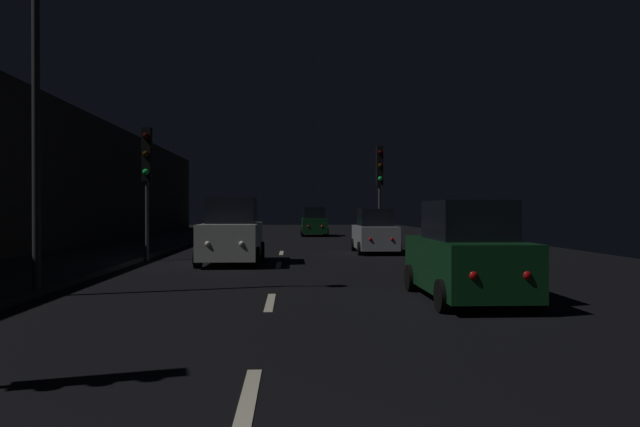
% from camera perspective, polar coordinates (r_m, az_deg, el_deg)
% --- Properties ---
extents(ground, '(26.38, 84.00, 0.02)m').
position_cam_1_polar(ground, '(27.00, -3.71, -3.49)').
color(ground, black).
extents(sidewalk_left, '(4.40, 84.00, 0.15)m').
position_cam_1_polar(sidewalk_left, '(27.99, -18.20, -3.19)').
color(sidewalk_left, '#28282B').
rests_on(sidewalk_left, ground).
extents(building_facade_left, '(0.80, 63.00, 6.42)m').
position_cam_1_polar(building_facade_left, '(25.52, -25.96, 3.49)').
color(building_facade_left, '#2D2B28').
rests_on(building_facade_left, ground).
extents(lane_centerline, '(0.16, 20.96, 0.01)m').
position_cam_1_polar(lane_centerline, '(15.08, -4.41, -6.49)').
color(lane_centerline, beige).
rests_on(lane_centerline, ground).
extents(traffic_light_far_right, '(0.32, 0.47, 4.89)m').
position_cam_1_polar(traffic_light_far_right, '(28.32, 5.87, 3.91)').
color(traffic_light_far_right, '#38383A').
rests_on(traffic_light_far_right, ground).
extents(traffic_light_far_left, '(0.31, 0.46, 4.72)m').
position_cam_1_polar(traffic_light_far_left, '(21.44, -16.66, 4.65)').
color(traffic_light_far_left, '#38383A').
rests_on(traffic_light_far_left, ground).
extents(streetlamp_overhead, '(1.70, 0.44, 6.77)m').
position_cam_1_polar(streetlamp_overhead, '(13.52, -24.25, 11.94)').
color(streetlamp_overhead, '#2D2D30').
rests_on(streetlamp_overhead, ground).
extents(car_approaching_headlights, '(2.02, 4.38, 2.21)m').
position_cam_1_polar(car_approaching_headlights, '(19.74, -8.64, -1.95)').
color(car_approaching_headlights, silver).
rests_on(car_approaching_headlights, ground).
extents(car_parked_right_far, '(1.69, 3.67, 1.85)m').
position_cam_1_polar(car_parked_right_far, '(24.30, 5.40, -1.90)').
color(car_parked_right_far, '#A5A8AD').
rests_on(car_parked_right_far, ground).
extents(car_distant_taillights, '(1.82, 3.95, 1.99)m').
position_cam_1_polar(car_distant_taillights, '(39.89, -0.59, -0.91)').
color(car_distant_taillights, '#0F3819').
rests_on(car_distant_taillights, ground).
extents(car_parked_right_near, '(1.83, 3.95, 1.99)m').
position_cam_1_polar(car_parked_right_near, '(11.93, 14.16, -3.96)').
color(car_parked_right_near, '#0F3819').
rests_on(car_parked_right_near, ground).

